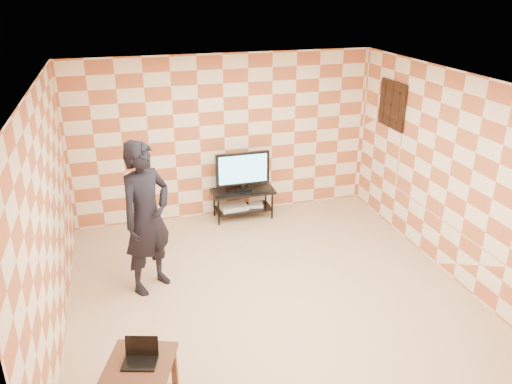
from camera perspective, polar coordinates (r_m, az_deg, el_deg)
floor at (r=6.63m, az=1.44°, el=-11.17°), size 5.00×5.00×0.00m
wall_back at (r=8.25m, az=-3.62°, el=6.26°), size 5.00×0.02×2.70m
wall_front at (r=3.98m, az=12.68°, el=-14.31°), size 5.00×0.02×2.70m
wall_left at (r=5.81m, az=-22.74°, el=-3.05°), size 0.02×5.00×2.70m
wall_right at (r=7.09m, az=21.26°, el=1.82°), size 0.02×5.00×2.70m
ceiling at (r=5.58m, az=1.72°, el=12.42°), size 5.00×5.00×0.02m
wall_art at (r=8.13m, az=15.31°, el=9.61°), size 0.04×0.72×0.72m
tv_stand at (r=8.38m, az=-1.51°, el=-0.61°), size 1.04×0.47×0.50m
tv at (r=8.19m, az=-1.54°, el=2.57°), size 0.90×0.17×0.66m
dvd_player at (r=8.42m, az=-2.59°, el=-1.68°), size 0.47×0.35×0.07m
game_console at (r=8.50m, az=-0.02°, el=-1.49°), size 0.26×0.21×0.05m
side_table at (r=5.01m, az=-13.06°, el=-19.15°), size 0.76×0.76×0.50m
laptop at (r=4.94m, az=-13.03°, el=-17.78°), size 0.37×0.32×0.21m
person at (r=6.37m, az=-12.39°, el=-2.90°), size 0.87×0.82×2.00m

